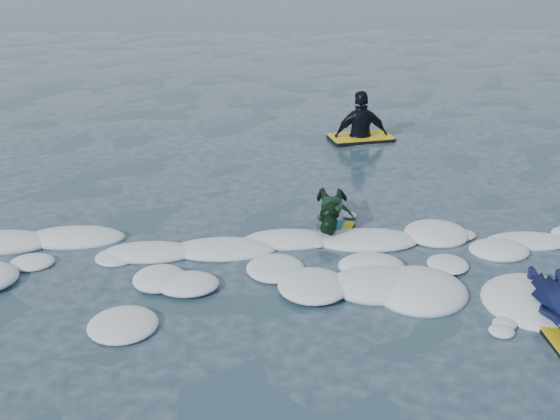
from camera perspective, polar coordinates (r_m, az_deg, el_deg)
The scene contains 4 objects.
ground at distance 7.86m, azimuth 2.23°, elevation -7.54°, with size 120.00×120.00×0.00m, color #172437.
foam_band at distance 8.77m, azimuth 1.75°, elevation -4.18°, with size 12.00×3.10×0.30m, color white, non-canonical shape.
prone_child_unit at distance 9.60m, azimuth 4.37°, elevation -0.30°, with size 0.75×1.25×0.45m.
waiting_rider_unit at distance 13.73m, azimuth 6.58°, elevation 5.88°, with size 1.33×0.91×1.82m.
Camera 1 is at (-0.55, -6.80, 3.91)m, focal length 45.00 mm.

